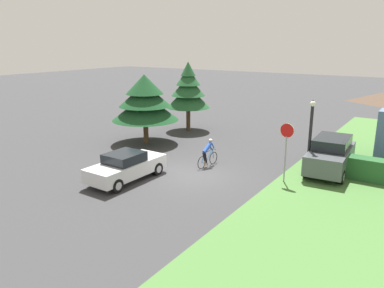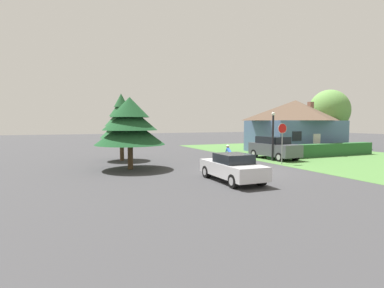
{
  "view_description": "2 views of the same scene",
  "coord_description": "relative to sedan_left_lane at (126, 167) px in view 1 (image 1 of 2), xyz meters",
  "views": [
    {
      "loc": [
        10.33,
        -15.66,
        6.79
      ],
      "look_at": [
        -0.79,
        1.1,
        1.35
      ],
      "focal_mm": 35.0,
      "sensor_mm": 36.0,
      "label": 1
    },
    {
      "loc": [
        -10.52,
        -15.89,
        3.07
      ],
      "look_at": [
        -2.65,
        2.34,
        1.66
      ],
      "focal_mm": 28.0,
      "sensor_mm": 36.0,
      "label": 2
    }
  ],
  "objects": [
    {
      "name": "cyclist",
      "position": [
        2.29,
        4.2,
        0.03
      ],
      "size": [
        0.44,
        1.83,
        1.57
      ],
      "rotation": [
        0.0,
        0.0,
        1.47
      ],
      "color": "black",
      "rests_on": "ground"
    },
    {
      "name": "conifer_tall_near",
      "position": [
        -4.04,
        6.29,
        2.25
      ],
      "size": [
        4.61,
        4.61,
        4.76
      ],
      "color": "#4C3823",
      "rests_on": "ground"
    },
    {
      "name": "ground_plane",
      "position": [
        2.43,
        2.49,
        -0.72
      ],
      "size": [
        140.0,
        140.0,
        0.0
      ],
      "primitive_type": "plane",
      "color": "#38383A"
    },
    {
      "name": "stop_sign",
      "position": [
        6.79,
        4.22,
        1.43
      ],
      "size": [
        0.74,
        0.08,
        3.03
      ],
      "rotation": [
        0.0,
        0.0,
        3.06
      ],
      "color": "gray",
      "rests_on": "ground"
    },
    {
      "name": "street_lamp",
      "position": [
        7.41,
        6.07,
        1.56
      ],
      "size": [
        0.29,
        0.29,
        3.99
      ],
      "color": "black",
      "rests_on": "ground"
    },
    {
      "name": "parked_suv_right",
      "position": [
        8.32,
        7.05,
        0.24
      ],
      "size": [
        2.18,
        4.71,
        1.91
      ],
      "rotation": [
        0.0,
        0.0,
        1.63
      ],
      "color": "#4C5156",
      "rests_on": "ground"
    },
    {
      "name": "sedan_left_lane",
      "position": [
        0.0,
        0.0,
        0.0
      ],
      "size": [
        1.89,
        4.38,
        1.47
      ],
      "rotation": [
        0.0,
        0.0,
        1.55
      ],
      "color": "silver",
      "rests_on": "ground"
    },
    {
      "name": "conifer_tall_far",
      "position": [
        -3.72,
        11.13,
        2.51
      ],
      "size": [
        3.43,
        3.43,
        5.43
      ],
      "color": "#4C3823",
      "rests_on": "ground"
    }
  ]
}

